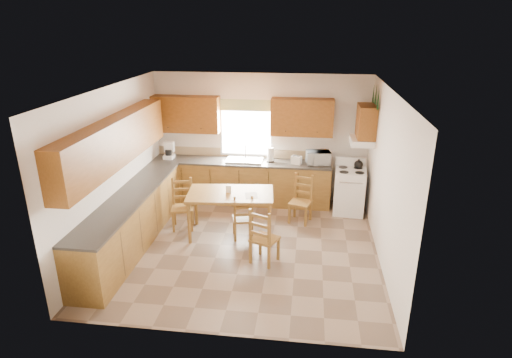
# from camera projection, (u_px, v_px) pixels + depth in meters

# --- Properties ---
(floor) EXTENTS (4.50, 4.50, 0.00)m
(floor) POSITION_uv_depth(u_px,v_px,m) (245.00, 246.00, 7.44)
(floor) COLOR #836D5A
(floor) RESTS_ON ground
(ceiling) EXTENTS (4.50, 4.50, 0.00)m
(ceiling) POSITION_uv_depth(u_px,v_px,m) (244.00, 90.00, 6.49)
(ceiling) COLOR brown
(ceiling) RESTS_ON floor
(wall_left) EXTENTS (4.50, 4.50, 0.00)m
(wall_left) POSITION_uv_depth(u_px,v_px,m) (113.00, 168.00, 7.23)
(wall_left) COLOR silver
(wall_left) RESTS_ON floor
(wall_right) EXTENTS (4.50, 4.50, 0.00)m
(wall_right) POSITION_uv_depth(u_px,v_px,m) (386.00, 180.00, 6.70)
(wall_right) COLOR silver
(wall_right) RESTS_ON floor
(wall_back) EXTENTS (4.50, 4.50, 0.00)m
(wall_back) POSITION_uv_depth(u_px,v_px,m) (261.00, 138.00, 9.06)
(wall_back) COLOR silver
(wall_back) RESTS_ON floor
(wall_front) EXTENTS (4.50, 4.50, 0.00)m
(wall_front) POSITION_uv_depth(u_px,v_px,m) (215.00, 240.00, 4.87)
(wall_front) COLOR silver
(wall_front) RESTS_ON floor
(lower_cab_back) EXTENTS (3.75, 0.60, 0.88)m
(lower_cab_back) POSITION_uv_depth(u_px,v_px,m) (241.00, 182.00, 9.14)
(lower_cab_back) COLOR brown
(lower_cab_back) RESTS_ON floor
(lower_cab_left) EXTENTS (0.60, 3.60, 0.88)m
(lower_cab_left) POSITION_uv_depth(u_px,v_px,m) (132.00, 221.00, 7.37)
(lower_cab_left) COLOR brown
(lower_cab_left) RESTS_ON floor
(counter_back) EXTENTS (3.75, 0.63, 0.04)m
(counter_back) POSITION_uv_depth(u_px,v_px,m) (241.00, 162.00, 8.98)
(counter_back) COLOR #393532
(counter_back) RESTS_ON lower_cab_back
(counter_left) EXTENTS (0.63, 3.60, 0.04)m
(counter_left) POSITION_uv_depth(u_px,v_px,m) (129.00, 197.00, 7.21)
(counter_left) COLOR #393532
(counter_left) RESTS_ON lower_cab_left
(backsplash) EXTENTS (3.75, 0.01, 0.18)m
(backsplash) POSITION_uv_depth(u_px,v_px,m) (243.00, 153.00, 9.21)
(backsplash) COLOR tan
(backsplash) RESTS_ON counter_back
(upper_cab_back_left) EXTENTS (1.41, 0.33, 0.75)m
(upper_cab_back_left) POSITION_uv_depth(u_px,v_px,m) (186.00, 114.00, 8.91)
(upper_cab_back_left) COLOR brown
(upper_cab_back_left) RESTS_ON wall_back
(upper_cab_back_right) EXTENTS (1.25, 0.33, 0.75)m
(upper_cab_back_right) POSITION_uv_depth(u_px,v_px,m) (302.00, 117.00, 8.63)
(upper_cab_back_right) COLOR brown
(upper_cab_back_right) RESTS_ON wall_back
(upper_cab_left) EXTENTS (0.33, 3.60, 0.75)m
(upper_cab_left) POSITION_uv_depth(u_px,v_px,m) (115.00, 142.00, 6.89)
(upper_cab_left) COLOR brown
(upper_cab_left) RESTS_ON wall_left
(upper_cab_stove) EXTENTS (0.33, 0.62, 0.62)m
(upper_cab_stove) POSITION_uv_depth(u_px,v_px,m) (366.00, 121.00, 8.06)
(upper_cab_stove) COLOR brown
(upper_cab_stove) RESTS_ON wall_right
(range_hood) EXTENTS (0.44, 0.62, 0.12)m
(range_hood) POSITION_uv_depth(u_px,v_px,m) (362.00, 141.00, 8.20)
(range_hood) COLOR white
(range_hood) RESTS_ON wall_right
(window_frame) EXTENTS (1.13, 0.02, 1.18)m
(window_frame) POSITION_uv_depth(u_px,v_px,m) (246.00, 129.00, 8.99)
(window_frame) COLOR white
(window_frame) RESTS_ON wall_back
(window_pane) EXTENTS (1.05, 0.01, 1.10)m
(window_pane) POSITION_uv_depth(u_px,v_px,m) (246.00, 129.00, 8.99)
(window_pane) COLOR white
(window_pane) RESTS_ON wall_back
(window_valance) EXTENTS (1.19, 0.01, 0.24)m
(window_valance) POSITION_uv_depth(u_px,v_px,m) (246.00, 105.00, 8.79)
(window_valance) COLOR #4D7337
(window_valance) RESTS_ON wall_back
(sink_basin) EXTENTS (0.75, 0.45, 0.04)m
(sink_basin) POSITION_uv_depth(u_px,v_px,m) (245.00, 160.00, 8.96)
(sink_basin) COLOR silver
(sink_basin) RESTS_ON counter_back
(pine_decal_a) EXTENTS (0.22, 0.22, 0.36)m
(pine_decal_a) POSITION_uv_depth(u_px,v_px,m) (378.00, 99.00, 7.58)
(pine_decal_a) COLOR #113517
(pine_decal_a) RESTS_ON wall_right
(pine_decal_b) EXTENTS (0.22, 0.22, 0.36)m
(pine_decal_b) POSITION_uv_depth(u_px,v_px,m) (376.00, 94.00, 7.86)
(pine_decal_b) COLOR #113517
(pine_decal_b) RESTS_ON wall_right
(pine_decal_c) EXTENTS (0.22, 0.22, 0.36)m
(pine_decal_c) POSITION_uv_depth(u_px,v_px,m) (374.00, 93.00, 8.18)
(pine_decal_c) COLOR #113517
(pine_decal_c) RESTS_ON wall_right
(stove) EXTENTS (0.65, 0.67, 0.89)m
(stove) POSITION_uv_depth(u_px,v_px,m) (349.00, 192.00, 8.63)
(stove) COLOR white
(stove) RESTS_ON floor
(coffeemaker) EXTENTS (0.24, 0.27, 0.35)m
(coffeemaker) POSITION_uv_depth(u_px,v_px,m) (169.00, 150.00, 9.08)
(coffeemaker) COLOR white
(coffeemaker) RESTS_ON counter_back
(paper_towel) EXTENTS (0.14, 0.14, 0.30)m
(paper_towel) POSITION_uv_depth(u_px,v_px,m) (270.00, 155.00, 8.88)
(paper_towel) COLOR white
(paper_towel) RESTS_ON counter_back
(toaster) EXTENTS (0.23, 0.19, 0.17)m
(toaster) POSITION_uv_depth(u_px,v_px,m) (296.00, 160.00, 8.76)
(toaster) COLOR white
(toaster) RESTS_ON counter_back
(microwave) EXTENTS (0.49, 0.38, 0.27)m
(microwave) POSITION_uv_depth(u_px,v_px,m) (318.00, 158.00, 8.74)
(microwave) COLOR white
(microwave) RESTS_ON counter_back
(dining_table) EXTENTS (1.59, 1.01, 0.81)m
(dining_table) POSITION_uv_depth(u_px,v_px,m) (231.00, 214.00, 7.75)
(dining_table) COLOR brown
(dining_table) RESTS_ON floor
(chair_near_left) EXTENTS (0.43, 0.42, 0.85)m
(chair_near_left) POSITION_uv_depth(u_px,v_px,m) (243.00, 216.00, 7.62)
(chair_near_left) COLOR brown
(chair_near_left) RESTS_ON floor
(chair_near_right) EXTENTS (0.52, 0.51, 0.95)m
(chair_near_right) POSITION_uv_depth(u_px,v_px,m) (265.00, 235.00, 6.82)
(chair_near_right) COLOR brown
(chair_near_right) RESTS_ON floor
(chair_far_left) EXTENTS (0.47, 0.45, 0.94)m
(chair_far_left) POSITION_uv_depth(u_px,v_px,m) (182.00, 205.00, 7.94)
(chair_far_left) COLOR brown
(chair_far_left) RESTS_ON floor
(chair_far_right) EXTENTS (0.48, 0.47, 0.93)m
(chair_far_right) POSITION_uv_depth(u_px,v_px,m) (301.00, 200.00, 8.20)
(chair_far_right) COLOR brown
(chair_far_right) RESTS_ON floor
(table_paper) EXTENTS (0.28, 0.33, 0.00)m
(table_paper) POSITION_uv_depth(u_px,v_px,m) (251.00, 195.00, 7.49)
(table_paper) COLOR white
(table_paper) RESTS_ON dining_table
(table_card) EXTENTS (0.10, 0.04, 0.13)m
(table_card) POSITION_uv_depth(u_px,v_px,m) (228.00, 189.00, 7.60)
(table_card) COLOR white
(table_card) RESTS_ON dining_table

